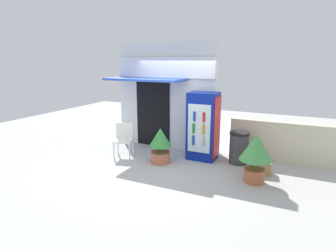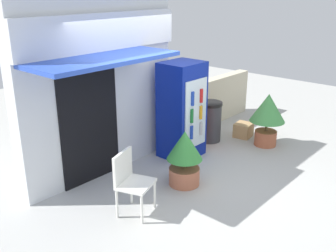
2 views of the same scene
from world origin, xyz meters
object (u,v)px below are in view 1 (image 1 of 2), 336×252
Objects in this scene: drink_cooler at (203,126)px; plastic_chair at (124,137)px; potted_plant_curbside at (256,152)px; potted_plant_near_shop at (160,143)px; cardboard_box at (263,167)px; trash_bin at (239,148)px.

drink_cooler is 1.96× the size of plastic_chair.
drink_cooler reaches higher than potted_plant_curbside.
potted_plant_near_shop is at bearing 175.64° from potted_plant_curbside.
drink_cooler is 1.94× the size of potted_plant_near_shop.
drink_cooler reaches higher than plastic_chair.
cardboard_box is at bearing 9.07° from potted_plant_near_shop.
drink_cooler is 4.86× the size of cardboard_box.
trash_bin is (2.88, 0.75, -0.11)m from plastic_chair.
drink_cooler is 1.67× the size of potted_plant_curbside.
drink_cooler is 2.11m from plastic_chair.
potted_plant_curbside is (3.41, -0.22, 0.14)m from plastic_chair.
potted_plant_near_shop reaches higher than trash_bin.
potted_plant_near_shop reaches higher than plastic_chair.
plastic_chair is at bearing 177.74° from potted_plant_near_shop.
plastic_chair is (-1.96, -0.71, -0.35)m from drink_cooler.
potted_plant_near_shop is at bearing -170.93° from cardboard_box.
potted_plant_near_shop reaches higher than cardboard_box.
cardboard_box is at bearing -13.41° from drink_cooler.
plastic_chair is 1.10× the size of trash_bin.
plastic_chair is 2.48× the size of cardboard_box.
potted_plant_near_shop is (-0.85, -0.75, -0.37)m from drink_cooler.
plastic_chair is 0.85× the size of potted_plant_curbside.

